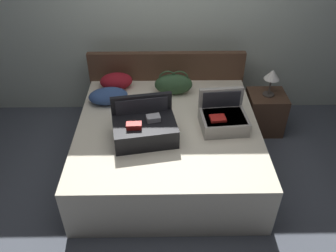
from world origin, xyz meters
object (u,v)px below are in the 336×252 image
(bed, at_px, (168,147))
(table_lamp, at_px, (272,76))
(duffel_bag, at_px, (174,84))
(nightstand, at_px, (265,112))
(hard_case_large, at_px, (145,128))
(hard_case_medium, at_px, (223,118))
(pillow_center_head, at_px, (116,81))
(pillow_near_headboard, at_px, (108,96))

(bed, bearing_deg, table_lamp, 29.01)
(duffel_bag, xyz_separation_m, nightstand, (1.13, 0.05, -0.44))
(hard_case_large, height_order, duffel_bag, hard_case_large)
(hard_case_large, relative_size, hard_case_medium, 1.36)
(hard_case_large, bearing_deg, pillow_center_head, 101.62)
(hard_case_medium, distance_m, nightstand, 1.03)
(hard_case_large, distance_m, hard_case_medium, 0.80)
(pillow_near_headboard, height_order, pillow_center_head, pillow_center_head)
(nightstand, bearing_deg, pillow_near_headboard, -173.12)
(bed, xyz_separation_m, pillow_center_head, (-0.59, 0.75, 0.38))
(hard_case_large, xyz_separation_m, nightstand, (1.43, 0.86, -0.44))
(hard_case_medium, xyz_separation_m, nightstand, (0.65, 0.68, -0.41))
(pillow_near_headboard, height_order, table_lamp, table_lamp)
(pillow_center_head, bearing_deg, hard_case_large, -68.68)
(hard_case_large, relative_size, duffel_bag, 1.51)
(pillow_near_headboard, bearing_deg, hard_case_medium, -20.80)
(bed, distance_m, nightstand, 1.38)
(bed, bearing_deg, duffel_bag, 83.12)
(duffel_bag, bearing_deg, bed, -96.88)
(hard_case_medium, relative_size, table_lamp, 1.46)
(pillow_center_head, bearing_deg, bed, -51.77)
(duffel_bag, bearing_deg, hard_case_large, -110.25)
(bed, distance_m, pillow_near_headboard, 0.87)
(nightstand, bearing_deg, bed, -150.99)
(bed, height_order, hard_case_large, hard_case_large)
(hard_case_medium, bearing_deg, hard_case_large, -172.01)
(pillow_center_head, bearing_deg, duffel_bag, -11.39)
(hard_case_large, height_order, pillow_center_head, hard_case_large)
(pillow_near_headboard, distance_m, nightstand, 1.91)
(hard_case_medium, bearing_deg, duffel_bag, 122.19)
(hard_case_large, relative_size, nightstand, 1.28)
(duffel_bag, xyz_separation_m, table_lamp, (1.13, 0.05, 0.07))
(hard_case_medium, relative_size, pillow_near_headboard, 1.12)
(hard_case_large, distance_m, pillow_near_headboard, 0.77)
(pillow_center_head, distance_m, nightstand, 1.84)
(duffel_bag, bearing_deg, pillow_near_headboard, -166.40)
(duffel_bag, relative_size, pillow_near_headboard, 1.01)
(hard_case_large, bearing_deg, hard_case_medium, 3.20)
(hard_case_large, height_order, pillow_near_headboard, hard_case_large)
(pillow_center_head, xyz_separation_m, table_lamp, (1.80, -0.09, 0.10))
(bed, bearing_deg, nightstand, 29.01)
(duffel_bag, height_order, table_lamp, duffel_bag)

